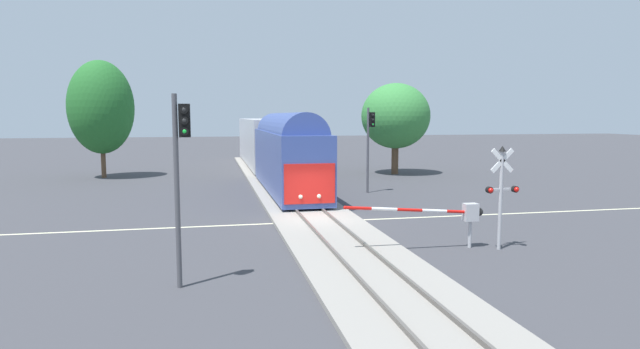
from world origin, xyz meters
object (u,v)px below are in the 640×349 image
crossing_signal_mast (501,187)px  pine_left_background (101,107)px  commuter_train (271,145)px  traffic_signal_near_left (180,160)px  traffic_signal_far_side (370,136)px  oak_far_right (396,116)px  crossing_gate_near (456,213)px

crossing_signal_mast → pine_left_background: 35.51m
commuter_train → traffic_signal_near_left: traffic_signal_near_left is taller
traffic_signal_far_side → oak_far_right: (5.72, 10.78, 1.34)m
oak_far_right → commuter_train: bearing=-179.9°
commuter_train → traffic_signal_far_side: size_ratio=6.68×
crossing_signal_mast → pine_left_background: bearing=124.6°
crossing_gate_near → traffic_signal_near_left: traffic_signal_near_left is taller
commuter_train → traffic_signal_near_left: bearing=-101.8°
commuter_train → crossing_signal_mast: size_ratio=9.42×
commuter_train → crossing_gate_near: bearing=-80.6°
commuter_train → traffic_signal_far_side: bearing=-62.7°
crossing_gate_near → crossing_signal_mast: (1.64, -0.53, 1.08)m
crossing_gate_near → oak_far_right: bearing=75.2°
commuter_train → crossing_signal_mast: bearing=-77.3°
crossing_signal_mast → pine_left_background: pine_left_background is taller
crossing_gate_near → traffic_signal_near_left: (-10.41, -2.77, 2.54)m
crossing_signal_mast → traffic_signal_near_left: bearing=-169.5°
crossing_gate_near → pine_left_background: bearing=122.8°
crossing_signal_mast → pine_left_background: (-20.07, 29.10, 3.46)m
commuter_train → pine_left_background: size_ratio=3.92×
crossing_gate_near → traffic_signal_near_left: bearing=-165.1°
traffic_signal_near_left → pine_left_background: (-8.02, 31.34, 2.00)m
crossing_gate_near → traffic_signal_far_side: traffic_signal_far_side is taller
traffic_signal_near_left → pine_left_background: size_ratio=0.60×
crossing_gate_near → crossing_signal_mast: crossing_signal_mast is taller
oak_far_right → crossing_gate_near: bearing=-104.8°
traffic_signal_far_side → oak_far_right: 12.28m
traffic_signal_near_left → oak_far_right: size_ratio=0.73×
commuter_train → pine_left_background: 14.61m
crossing_gate_near → traffic_signal_far_side: (1.19, 15.47, 2.45)m
oak_far_right → pine_left_background: bearing=174.8°
traffic_signal_near_left → crossing_gate_near: bearing=14.9°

